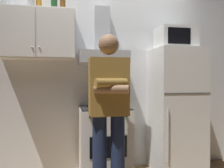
{
  "coord_description": "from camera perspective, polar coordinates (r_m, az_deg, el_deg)",
  "views": [
    {
      "loc": [
        -0.5,
        -2.64,
        1.19
      ],
      "look_at": [
        0.0,
        0.0,
        1.15
      ],
      "focal_mm": 38.16,
      "sensor_mm": 36.0,
      "label": 1
    }
  ],
  "objects": [
    {
      "name": "back_wall_tiled",
      "position": [
        3.28,
        -1.97,
        3.66
      ],
      "size": [
        4.8,
        0.1,
        2.7
      ],
      "primitive_type": "cube",
      "color": "white",
      "rests_on": "ground_plane"
    },
    {
      "name": "upper_cabinet",
      "position": [
        3.08,
        -17.42,
        11.28
      ],
      "size": [
        0.9,
        0.37,
        0.6
      ],
      "color": "white"
    },
    {
      "name": "stove_oven",
      "position": [
        3.02,
        -1.87,
        -13.67
      ],
      "size": [
        0.6,
        0.62,
        0.87
      ],
      "color": "white",
      "rests_on": "ground_plane"
    },
    {
      "name": "range_hood",
      "position": [
        3.07,
        -2.25,
        8.48
      ],
      "size": [
        0.6,
        0.44,
        0.75
      ],
      "color": "#B7BABF"
    },
    {
      "name": "refrigerator",
      "position": [
        3.23,
        15.09,
        -6.1
      ],
      "size": [
        0.6,
        0.62,
        1.6
      ],
      "color": "white",
      "rests_on": "ground_plane"
    },
    {
      "name": "microwave",
      "position": [
        3.27,
        15.01,
        10.51
      ],
      "size": [
        0.48,
        0.37,
        0.28
      ],
      "color": "silver",
      "rests_on": "refrigerator"
    },
    {
      "name": "person_standing",
      "position": [
        2.33,
        -0.78,
        -6.27
      ],
      "size": [
        0.38,
        0.33,
        1.64
      ],
      "color": "#192342",
      "rests_on": "ground_plane"
    },
    {
      "name": "cooking_pot",
      "position": [
        2.84,
        1.1,
        -4.6
      ],
      "size": [
        0.29,
        0.19,
        0.09
      ],
      "color": "#B7BABF",
      "rests_on": "stove_oven"
    },
    {
      "name": "bottle_canister_steel",
      "position": [
        3.2,
        -18.83,
        18.38
      ],
      "size": [
        0.08,
        0.08,
        0.23
      ],
      "color": "#B2B5BA",
      "rests_on": "upper_cabinet"
    },
    {
      "name": "bottle_liquor_amber",
      "position": [
        3.23,
        -17.1,
        18.69
      ],
      "size": [
        0.07,
        0.07,
        0.28
      ],
      "color": "#B7721E",
      "rests_on": "upper_cabinet"
    },
    {
      "name": "bottle_beer_brown",
      "position": [
        3.18,
        -11.72,
        18.68
      ],
      "size": [
        0.07,
        0.07,
        0.24
      ],
      "color": "brown",
      "rests_on": "upper_cabinet"
    }
  ]
}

